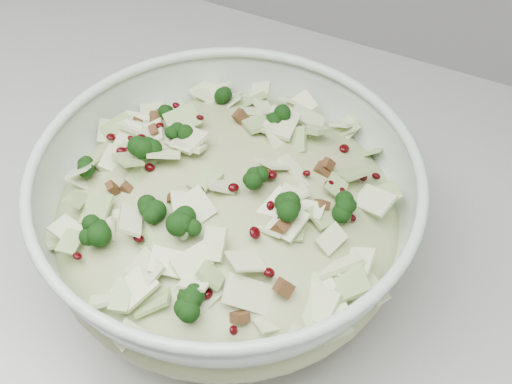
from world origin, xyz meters
TOP-DOWN VIEW (x-y plane):
  - counter at (0.00, 1.70)m, footprint 3.60×0.60m
  - mixing_bowl at (0.21, 1.60)m, footprint 0.33×0.33m
  - salad at (0.21, 1.60)m, footprint 0.40×0.40m

SIDE VIEW (x-z plane):
  - counter at x=0.00m, z-range 0.00..0.90m
  - mixing_bowl at x=0.21m, z-range 0.90..1.03m
  - salad at x=0.21m, z-range 0.92..1.05m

